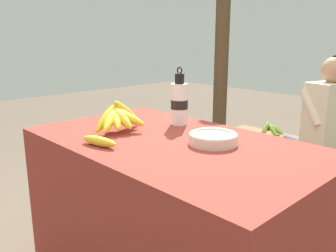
% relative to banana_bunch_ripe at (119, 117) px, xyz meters
% --- Properties ---
extents(market_counter, '(1.29, 0.76, 0.76)m').
position_rel_banana_bunch_ripe_xyz_m(market_counter, '(0.28, 0.08, -0.45)').
color(market_counter, maroon).
rests_on(market_counter, ground_plane).
extents(banana_bunch_ripe, '(0.18, 0.30, 0.15)m').
position_rel_banana_bunch_ripe_xyz_m(banana_bunch_ripe, '(0.00, 0.00, 0.00)').
color(banana_bunch_ripe, '#4C381E').
rests_on(banana_bunch_ripe, market_counter).
extents(serving_bowl, '(0.20, 0.20, 0.05)m').
position_rel_banana_bunch_ripe_xyz_m(serving_bowl, '(0.43, 0.16, -0.04)').
color(serving_bowl, silver).
rests_on(serving_bowl, market_counter).
extents(water_bottle, '(0.09, 0.09, 0.29)m').
position_rel_banana_bunch_ripe_xyz_m(water_bottle, '(0.10, 0.30, 0.04)').
color(water_bottle, white).
rests_on(water_bottle, market_counter).
extents(loose_banana_front, '(0.18, 0.08, 0.04)m').
position_rel_banana_bunch_ripe_xyz_m(loose_banana_front, '(0.13, -0.20, -0.05)').
color(loose_banana_front, yellow).
rests_on(loose_banana_front, market_counter).
extents(wooden_bench, '(1.53, 0.32, 0.42)m').
position_rel_banana_bunch_ripe_xyz_m(wooden_bench, '(0.30, 1.54, -0.48)').
color(wooden_bench, brown).
rests_on(wooden_bench, ground_plane).
extents(seated_vendor, '(0.46, 0.43, 1.08)m').
position_rel_banana_bunch_ripe_xyz_m(seated_vendor, '(0.32, 1.52, -0.21)').
color(seated_vendor, '#564C60').
rests_on(seated_vendor, ground_plane).
extents(banana_bunch_green, '(0.15, 0.25, 0.13)m').
position_rel_banana_bunch_ripe_xyz_m(banana_bunch_green, '(-0.10, 1.54, -0.35)').
color(banana_bunch_green, '#4C381E').
rests_on(banana_bunch_green, wooden_bench).
extents(support_post_near, '(0.14, 0.14, 2.64)m').
position_rel_banana_bunch_ripe_xyz_m(support_post_near, '(-0.93, 1.95, 0.49)').
color(support_post_near, '#4C3823').
rests_on(support_post_near, ground_plane).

